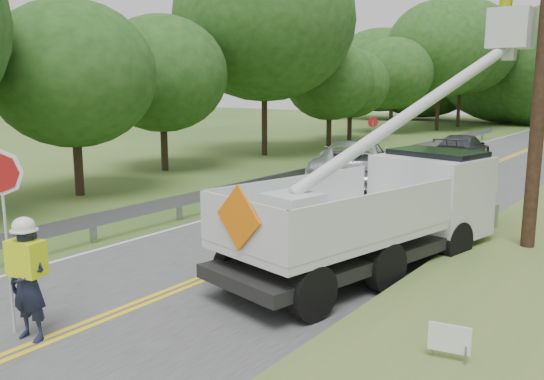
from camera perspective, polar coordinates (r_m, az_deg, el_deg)
The scene contains 10 objects.
ground at distance 9.68m, azimuth -22.19°, elevation -14.14°, with size 140.00×140.00×0.00m, color #2A5220.
road at distance 20.35m, azimuth 13.43°, elevation -0.78°, with size 7.20×96.00×0.03m.
guardrail at distance 22.85m, azimuth 5.07°, elevation 2.07°, with size 0.18×48.00×0.77m.
treeline_left at distance 39.28m, azimuth 8.88°, elevation 13.97°, with size 11.61×56.02×11.76m.
flagger at distance 9.49m, azimuth -23.44°, elevation -7.79°, with size 1.12×0.55×2.95m.
bucket_truck at distance 12.67m, azimuth 12.90°, elevation -0.49°, with size 4.10×7.18×6.73m.
suv_silver at distance 21.72m, azimuth 8.28°, elevation 2.58°, with size 3.04×6.60×1.83m, color silver.
suv_darkgrey at distance 30.29m, azimuth 18.58°, elevation 3.99°, with size 1.98×4.88×1.42m, color #363A3E.
stop_sign_permanent at distance 27.54m, azimuth 10.08°, elevation 5.57°, with size 0.45×0.29×2.41m.
yard_sign at distance 8.10m, azimuth 17.42°, elevation -14.26°, with size 0.55×0.14×0.80m.
Camera 1 is at (7.65, -4.45, 3.92)m, focal length 37.41 mm.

